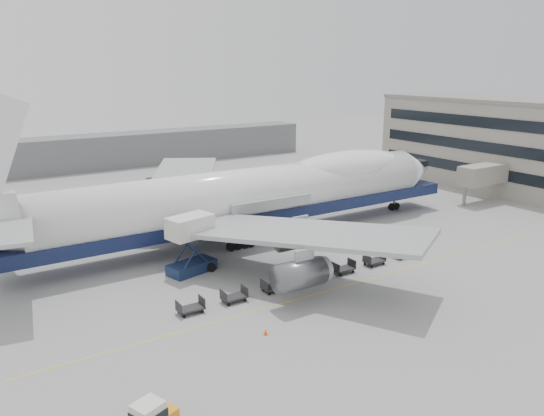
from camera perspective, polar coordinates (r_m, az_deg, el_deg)
ground at (r=57.27m, az=3.74°, el=-6.42°), size 260.00×260.00×0.00m
apron_line at (r=52.93m, az=7.63°, el=-8.38°), size 60.00×0.15×0.01m
hangar at (r=116.19m, az=-21.53°, el=5.36°), size 110.00×8.00×7.00m
airliner at (r=65.49m, az=-1.94°, el=1.52°), size 67.00×55.30×19.98m
catering_truck at (r=55.47m, az=-8.75°, el=-3.51°), size 5.47×4.32×6.11m
traffic_cone at (r=43.68m, az=-0.69°, el=-13.20°), size 0.35×0.35×0.52m
dolly_0 at (r=47.55m, az=-8.76°, el=-10.54°), size 2.30×1.35×1.30m
dolly_1 at (r=49.25m, az=-4.10°, el=-9.45°), size 2.30×1.35×1.30m
dolly_2 at (r=51.26m, az=0.20°, el=-8.40°), size 2.30×1.35×1.30m
dolly_3 at (r=53.55m, az=4.13°, el=-7.38°), size 2.30×1.35×1.30m
dolly_4 at (r=56.08m, az=7.70°, el=-6.42°), size 2.30×1.35×1.30m
dolly_5 at (r=58.82m, az=10.95°, el=-5.53°), size 2.30×1.35×1.30m
dolly_6 at (r=61.74m, az=13.89°, el=-4.70°), size 2.30×1.35×1.30m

